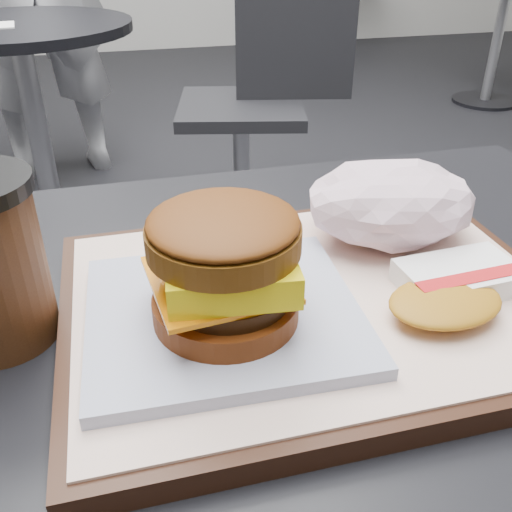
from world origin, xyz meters
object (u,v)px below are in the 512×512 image
(crumpled_wrapper, at_px, (392,203))
(neighbor_chair, at_px, (260,92))
(customer_table, at_px, (271,482))
(neighbor_table, at_px, (29,88))
(serving_tray, at_px, (314,303))
(breakfast_sandwich, at_px, (225,279))
(hash_brown, at_px, (453,288))

(crumpled_wrapper, bearing_deg, neighbor_chair, 79.63)
(crumpled_wrapper, height_order, neighbor_chair, neighbor_chair)
(neighbor_chair, bearing_deg, crumpled_wrapper, -100.37)
(customer_table, relative_size, crumpled_wrapper, 5.39)
(crumpled_wrapper, distance_m, neighbor_table, 1.67)
(customer_table, relative_size, neighbor_chair, 0.91)
(neighbor_table, bearing_deg, crumpled_wrapper, -73.19)
(customer_table, xyz_separation_m, crumpled_wrapper, (0.13, 0.07, 0.24))
(serving_tray, distance_m, breakfast_sandwich, 0.09)
(customer_table, distance_m, breakfast_sandwich, 0.25)
(hash_brown, relative_size, crumpled_wrapper, 0.83)
(customer_table, bearing_deg, neighbor_table, 101.98)
(customer_table, distance_m, crumpled_wrapper, 0.28)
(serving_tray, xyz_separation_m, breakfast_sandwich, (-0.07, -0.02, 0.05))
(neighbor_table, bearing_deg, breakfast_sandwich, -79.47)
(neighbor_chair, bearing_deg, breakfast_sandwich, -105.53)
(hash_brown, bearing_deg, customer_table, 167.76)
(serving_tray, distance_m, neighbor_chair, 1.62)
(customer_table, relative_size, neighbor_table, 1.07)
(serving_tray, height_order, hash_brown, hash_brown)
(serving_tray, xyz_separation_m, neighbor_table, (-0.38, 1.64, -0.23))
(breakfast_sandwich, xyz_separation_m, neighbor_chair, (0.44, 1.58, -0.32))
(customer_table, distance_m, hash_brown, 0.25)
(serving_tray, bearing_deg, hash_brown, -19.64)
(serving_tray, bearing_deg, neighbor_table, 103.15)
(serving_tray, xyz_separation_m, hash_brown, (0.10, -0.03, 0.02))
(serving_tray, relative_size, breakfast_sandwich, 1.94)
(breakfast_sandwich, bearing_deg, serving_tray, 17.30)
(customer_table, relative_size, breakfast_sandwich, 4.08)
(neighbor_table, bearing_deg, customer_table, -78.02)
(neighbor_table, xyz_separation_m, neighbor_chair, (0.75, -0.09, -0.04))
(breakfast_sandwich, height_order, neighbor_table, breakfast_sandwich)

